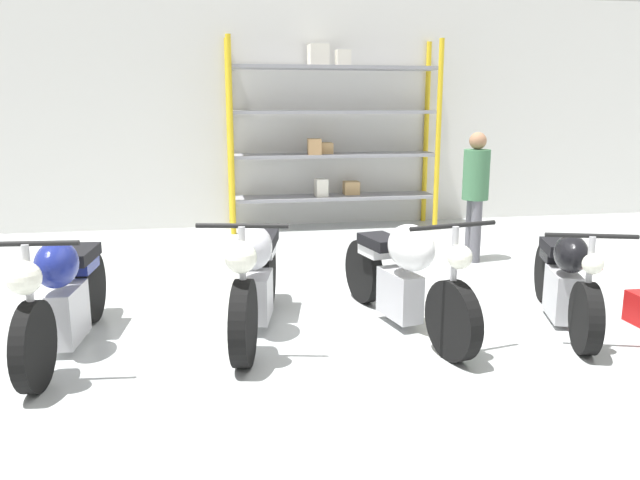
% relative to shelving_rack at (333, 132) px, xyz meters
% --- Properties ---
extents(ground_plane, '(30.00, 30.00, 0.00)m').
position_rel_shelving_rack_xyz_m(ground_plane, '(-0.94, -4.51, -1.50)').
color(ground_plane, '#B2B7B7').
extents(back_wall, '(30.00, 0.08, 3.60)m').
position_rel_shelving_rack_xyz_m(back_wall, '(-0.94, 0.36, 0.30)').
color(back_wall, silver).
rests_on(back_wall, ground_plane).
extents(shelving_rack, '(3.27, 0.63, 2.89)m').
position_rel_shelving_rack_xyz_m(shelving_rack, '(0.00, 0.00, 0.00)').
color(shelving_rack, gold).
rests_on(shelving_rack, ground_plane).
extents(motorcycle_blue, '(0.68, 2.04, 1.03)m').
position_rel_shelving_rack_xyz_m(motorcycle_blue, '(-3.07, -4.67, -1.03)').
color(motorcycle_blue, black).
rests_on(motorcycle_blue, ground_plane).
extents(motorcycle_silver, '(0.75, 2.06, 1.07)m').
position_rel_shelving_rack_xyz_m(motorcycle_silver, '(-1.57, -4.51, -1.02)').
color(motorcycle_silver, black).
rests_on(motorcycle_silver, ground_plane).
extents(motorcycle_white, '(0.79, 2.14, 1.05)m').
position_rel_shelving_rack_xyz_m(motorcycle_white, '(-0.30, -4.62, -1.02)').
color(motorcycle_white, black).
rests_on(motorcycle_white, ground_plane).
extents(motorcycle_black, '(0.87, 1.87, 0.95)m').
position_rel_shelving_rack_xyz_m(motorcycle_black, '(1.13, -4.77, -1.10)').
color(motorcycle_black, black).
rests_on(motorcycle_black, ground_plane).
extents(person_browsing, '(0.34, 0.34, 1.59)m').
position_rel_shelving_rack_xyz_m(person_browsing, '(1.29, -2.46, -0.57)').
color(person_browsing, '#595960').
rests_on(person_browsing, ground_plane).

